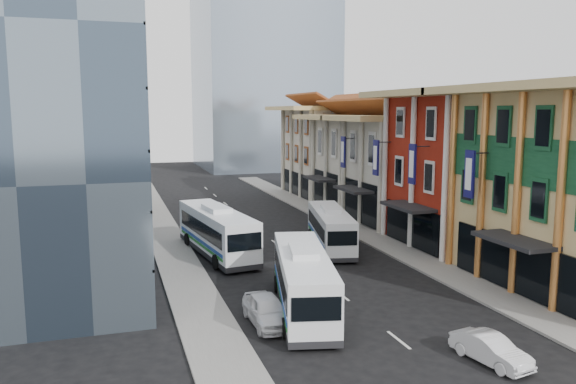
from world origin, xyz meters
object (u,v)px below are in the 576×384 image
object	(u,v)px
office_tower	(39,48)
bus_right	(331,227)
sedan_left	(267,310)
bus_left_near	(303,279)
shophouse_tan	(575,193)
sedan_right	(491,349)
bus_left_far	(217,230)

from	to	relation	value
office_tower	bus_right	xyz separation A→B (m)	(20.73, 0.03, -13.32)
sedan_left	bus_left_near	bearing A→B (deg)	26.80
shophouse_tan	sedan_right	world-z (taller)	shophouse_tan
shophouse_tan	bus_left_far	xyz separation A→B (m)	(-19.33, 14.71, -4.09)
shophouse_tan	bus_left_near	bearing A→B (deg)	176.06
bus_right	office_tower	bearing A→B (deg)	-167.10
bus_left_far	shophouse_tan	bearing A→B (deg)	-44.80
office_tower	sedan_left	xyz separation A→B (m)	(11.50, -14.12, -14.23)
office_tower	bus_right	bearing A→B (deg)	0.08
shophouse_tan	bus_left_far	size ratio (longest dim) A/B	1.17
bus_left_near	sedan_left	distance (m)	2.94
sedan_left	bus_left_far	bearing A→B (deg)	88.19
bus_left_far	bus_right	bearing A→B (deg)	-11.80
bus_right	sedan_right	distance (m)	21.49
bus_right	sedan_left	xyz separation A→B (m)	(-9.23, -14.14, -0.92)
office_tower	shophouse_tan	bearing A→B (deg)	-24.30
sedan_right	office_tower	bearing A→B (deg)	121.41
bus_left_near	sedan_left	bearing A→B (deg)	-138.80
sedan_right	sedan_left	bearing A→B (deg)	126.94
shophouse_tan	bus_right	distance (m)	17.91
bus_left_far	bus_right	distance (m)	9.09
bus_right	sedan_right	xyz separation A→B (m)	(-1.13, -21.44, -1.06)
office_tower	sedan_left	distance (m)	23.11
bus_left_near	bus_left_far	distance (m)	13.72
office_tower	bus_right	distance (m)	24.64
shophouse_tan	bus_left_far	world-z (taller)	shophouse_tan
shophouse_tan	sedan_left	size ratio (longest dim) A/B	3.10
shophouse_tan	office_tower	world-z (taller)	office_tower
sedan_right	bus_right	bearing A→B (deg)	75.91
shophouse_tan	bus_right	bearing A→B (deg)	126.20
bus_right	sedan_right	world-z (taller)	bus_right
shophouse_tan	office_tower	distance (m)	35.19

